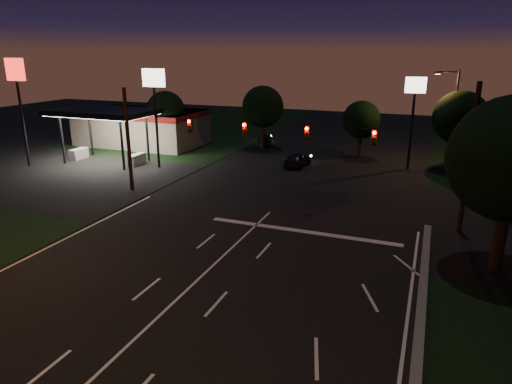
% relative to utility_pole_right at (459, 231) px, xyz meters
% --- Properties ---
extents(ground, '(140.00, 140.00, 0.00)m').
position_rel_utility_pole_right_xyz_m(ground, '(-12.00, -15.00, 0.00)').
color(ground, black).
rests_on(ground, ground).
extents(cross_street_left, '(20.00, 16.00, 0.02)m').
position_rel_utility_pole_right_xyz_m(cross_street_left, '(-32.00, 1.00, 0.00)').
color(cross_street_left, black).
rests_on(cross_street_left, ground).
extents(stop_bar, '(12.00, 0.50, 0.01)m').
position_rel_utility_pole_right_xyz_m(stop_bar, '(-9.00, -3.50, 0.01)').
color(stop_bar, silver).
rests_on(stop_bar, ground).
extents(utility_pole_right, '(0.30, 0.30, 9.00)m').
position_rel_utility_pole_right_xyz_m(utility_pole_right, '(0.00, 0.00, 0.00)').
color(utility_pole_right, black).
rests_on(utility_pole_right, ground).
extents(utility_pole_left, '(0.28, 0.28, 8.00)m').
position_rel_utility_pole_right_xyz_m(utility_pole_left, '(-24.00, 0.00, 0.00)').
color(utility_pole_left, black).
rests_on(utility_pole_left, ground).
extents(signal_span, '(24.00, 0.40, 1.56)m').
position_rel_utility_pole_right_xyz_m(signal_span, '(-12.00, -0.04, 5.50)').
color(signal_span, black).
rests_on(signal_span, ground).
extents(gas_station, '(14.20, 16.10, 5.25)m').
position_rel_utility_pole_right_xyz_m(gas_station, '(-33.86, 15.39, 2.38)').
color(gas_station, gray).
rests_on(gas_station, ground).
extents(pole_sign_left_near, '(2.20, 0.30, 9.10)m').
position_rel_utility_pole_right_xyz_m(pole_sign_left_near, '(-26.00, 7.00, 6.98)').
color(pole_sign_left_near, black).
rests_on(pole_sign_left_near, ground).
extents(pole_sign_left_far, '(2.00, 0.30, 10.00)m').
position_rel_utility_pole_right_xyz_m(pole_sign_left_far, '(-38.00, 3.00, 7.61)').
color(pole_sign_left_far, black).
rests_on(pole_sign_left_far, ground).
extents(pole_sign_right, '(1.80, 0.30, 8.40)m').
position_rel_utility_pole_right_xyz_m(pole_sign_right, '(-4.00, 15.00, 6.24)').
color(pole_sign_right, black).
rests_on(pole_sign_right, ground).
extents(street_light_right_far, '(2.20, 0.35, 9.00)m').
position_rel_utility_pole_right_xyz_m(street_light_right_far, '(-0.76, 17.00, 5.24)').
color(street_light_right_far, black).
rests_on(street_light_right_far, ground).
extents(tree_far_a, '(4.20, 4.20, 6.42)m').
position_rel_utility_pole_right_xyz_m(tree_far_a, '(-29.98, 15.12, 4.26)').
color(tree_far_a, black).
rests_on(tree_far_a, ground).
extents(tree_far_b, '(4.60, 4.60, 6.98)m').
position_rel_utility_pole_right_xyz_m(tree_far_b, '(-19.98, 19.13, 4.61)').
color(tree_far_b, black).
rests_on(tree_far_b, ground).
extents(tree_far_c, '(3.80, 3.80, 5.86)m').
position_rel_utility_pole_right_xyz_m(tree_far_c, '(-8.98, 18.10, 3.90)').
color(tree_far_c, black).
rests_on(tree_far_c, ground).
extents(tree_far_d, '(4.80, 4.80, 7.30)m').
position_rel_utility_pole_right_xyz_m(tree_far_d, '(0.02, 16.13, 4.83)').
color(tree_far_d, black).
rests_on(tree_far_d, ground).
extents(car_oncoming_a, '(1.98, 4.15, 1.37)m').
position_rel_utility_pole_right_xyz_m(car_oncoming_a, '(-13.89, 12.26, 0.68)').
color(car_oncoming_a, black).
rests_on(car_oncoming_a, ground).
extents(car_oncoming_b, '(2.28, 4.01, 1.25)m').
position_rel_utility_pole_right_xyz_m(car_oncoming_b, '(-20.49, 20.98, 0.62)').
color(car_oncoming_b, black).
rests_on(car_oncoming_b, ground).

